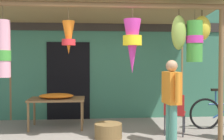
% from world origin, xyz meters
% --- Properties ---
extents(shop_facade, '(10.27, 0.29, 3.89)m').
position_xyz_m(shop_facade, '(-0.01, 2.27, 1.94)').
color(shop_facade, '#387056').
rests_on(shop_facade, ground_plane).
extents(market_stall_canopy, '(4.99, 2.68, 2.83)m').
position_xyz_m(market_stall_canopy, '(-0.06, 0.90, 2.45)').
color(market_stall_canopy, brown).
rests_on(market_stall_canopy, ground_plane).
extents(display_table, '(1.23, 0.75, 0.67)m').
position_xyz_m(display_table, '(-1.12, 1.23, 0.60)').
color(display_table, brown).
rests_on(display_table, ground_plane).
extents(flower_heap_on_table, '(0.77, 0.54, 0.11)m').
position_xyz_m(flower_heap_on_table, '(-1.12, 1.22, 0.73)').
color(flower_heap_on_table, orange).
rests_on(flower_heap_on_table, display_table).
extents(folding_chair, '(0.53, 0.53, 0.84)m').
position_xyz_m(folding_chair, '(1.33, 0.41, 0.50)').
color(folding_chair, '#AD1E1E').
rests_on(folding_chair, ground_plane).
extents(wicker_basket_by_table, '(0.54, 0.54, 0.29)m').
position_xyz_m(wicker_basket_by_table, '(-0.03, 0.31, 0.14)').
color(wicker_basket_by_table, brown).
rests_on(wicker_basket_by_table, ground_plane).
extents(vendor_in_orange, '(0.26, 0.59, 1.52)m').
position_xyz_m(vendor_in_orange, '(1.05, -0.26, 0.89)').
color(vendor_in_orange, '#4C8E7A').
rests_on(vendor_in_orange, ground_plane).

